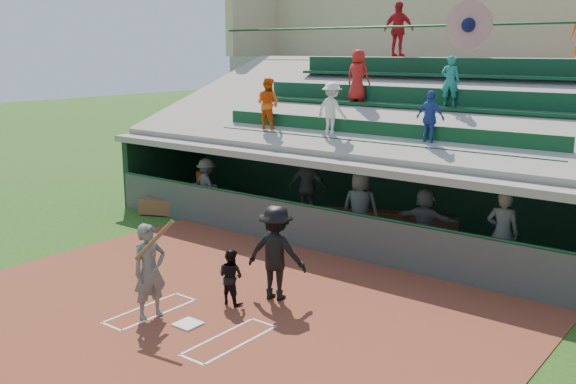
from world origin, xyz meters
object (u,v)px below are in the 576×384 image
Objects in this scene: batter_at_plate at (150,271)px; white_table at (203,195)px; home_plate at (188,324)px; catcher at (231,276)px; water_cooler at (203,178)px.

batter_at_plate is 2.53× the size of white_table.
catcher is at bearing 93.35° from home_plate.
batter_at_plate is at bearing -168.94° from home_plate.
water_cooler is at bearing 133.26° from home_plate.
catcher is 8.11m from white_table.
home_plate is 1.20m from batter_at_plate.
home_plate is 0.56× the size of white_table.
water_cooler is at bearing 128.67° from batter_at_plate.
white_table is at bearing 133.50° from home_plate.
water_cooler is (-5.38, 6.73, 0.02)m from batter_at_plate.
water_cooler is at bearing 78.53° from white_table.
water_cooler reaches higher than catcher.
batter_at_plate is 1.77× the size of catcher.
water_cooler is (0.01, 0.04, 0.56)m from white_table.
catcher is (0.73, 1.38, -0.35)m from batter_at_plate.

